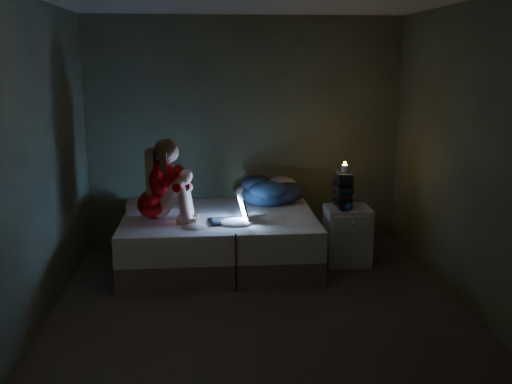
{
  "coord_description": "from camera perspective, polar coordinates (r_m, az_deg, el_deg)",
  "views": [
    {
      "loc": [
        -0.43,
        -4.58,
        2.11
      ],
      "look_at": [
        0.05,
        1.0,
        0.8
      ],
      "focal_mm": 39.7,
      "sensor_mm": 36.0,
      "label": 1
    }
  ],
  "objects": [
    {
      "name": "wall_back",
      "position": [
        6.56,
        -1.12,
        6.05
      ],
      "size": [
        3.6,
        0.02,
        2.6
      ],
      "primitive_type": "cube",
      "color": "#5B6649",
      "rests_on": "ground"
    },
    {
      "name": "bed",
      "position": [
        5.97,
        -3.66,
        -4.8
      ],
      "size": [
        1.97,
        1.48,
        0.54
      ],
      "primitive_type": null,
      "color": "beige",
      "rests_on": "ground"
    },
    {
      "name": "floor",
      "position": [
        5.07,
        0.4,
        -11.57
      ],
      "size": [
        3.6,
        3.8,
        0.02
      ],
      "primitive_type": "cube",
      "color": "#3F3733",
      "rests_on": "ground"
    },
    {
      "name": "nightstand",
      "position": [
        6.06,
        9.17,
        -4.34
      ],
      "size": [
        0.47,
        0.42,
        0.61
      ],
      "primitive_type": "cube",
      "rotation": [
        0.0,
        0.0,
        -0.02
      ],
      "color": "silver",
      "rests_on": "ground"
    },
    {
      "name": "candle",
      "position": [
        5.95,
        8.92,
        2.31
      ],
      "size": [
        0.07,
        0.07,
        0.08
      ],
      "primitive_type": "cylinder",
      "color": "beige",
      "rests_on": "book_stack"
    },
    {
      "name": "blue_orb",
      "position": [
        5.85,
        9.41,
        -1.47
      ],
      "size": [
        0.08,
        0.08,
        0.08
      ],
      "primitive_type": "sphere",
      "color": "navy",
      "rests_on": "nightstand"
    },
    {
      "name": "phone",
      "position": [
        5.86,
        8.76,
        -1.77
      ],
      "size": [
        0.09,
        0.15,
        0.01
      ],
      "primitive_type": "cube",
      "rotation": [
        0.0,
        0.0,
        0.11
      ],
      "color": "black",
      "rests_on": "nightstand"
    },
    {
      "name": "clothes_pile",
      "position": [
        6.26,
        1.04,
        0.28
      ],
      "size": [
        0.69,
        0.62,
        0.34
      ],
      "primitive_type": null,
      "rotation": [
        0.0,
        0.0,
        -0.34
      ],
      "color": "#0B223F",
      "rests_on": "bed"
    },
    {
      "name": "book_stack",
      "position": [
        6.0,
        8.85,
        0.26
      ],
      "size": [
        0.19,
        0.25,
        0.36
      ],
      "primitive_type": null,
      "color": "black",
      "rests_on": "nightstand"
    },
    {
      "name": "wall_right",
      "position": [
        5.16,
        20.89,
        3.27
      ],
      "size": [
        0.02,
        3.8,
        2.6
      ],
      "primitive_type": "cube",
      "color": "#5B6649",
      "rests_on": "ground"
    },
    {
      "name": "wall_left",
      "position": [
        4.86,
        -21.38,
        2.66
      ],
      "size": [
        0.02,
        3.8,
        2.6
      ],
      "primitive_type": "cube",
      "color": "#5B6649",
      "rests_on": "ground"
    },
    {
      "name": "laptop",
      "position": [
        5.59,
        -2.88,
        -1.73
      ],
      "size": [
        0.41,
        0.32,
        0.27
      ],
      "primitive_type": null,
      "rotation": [
        0.0,
        0.0,
        0.16
      ],
      "color": "black",
      "rests_on": "bed"
    },
    {
      "name": "pillow",
      "position": [
        6.09,
        -10.92,
        -1.43
      ],
      "size": [
        0.4,
        0.29,
        0.12
      ],
      "primitive_type": "cube",
      "color": "silver",
      "rests_on": "bed"
    },
    {
      "name": "woman",
      "position": [
        5.62,
        -10.27,
        1.16
      ],
      "size": [
        0.54,
        0.38,
        0.84
      ],
      "primitive_type": null,
      "rotation": [
        0.0,
        0.0,
        -0.08
      ],
      "color": "#A20D12",
      "rests_on": "bed"
    },
    {
      "name": "wall_front",
      "position": [
        2.83,
        4.0,
        -3.49
      ],
      "size": [
        3.6,
        0.02,
        2.6
      ],
      "primitive_type": "cube",
      "color": "#5B6649",
      "rests_on": "ground"
    }
  ]
}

